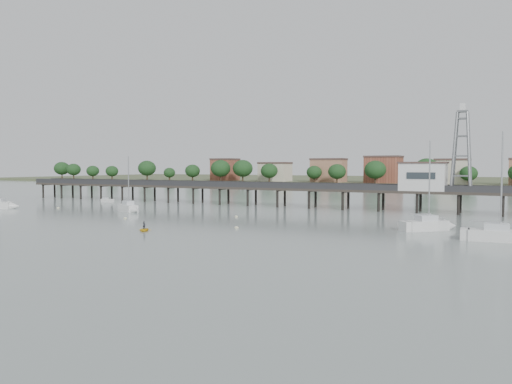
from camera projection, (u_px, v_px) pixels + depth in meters
ground_plane at (66, 252)px, 49.65m from camera, size 500.00×500.00×0.00m
pier at (297, 189)px, 102.79m from camera, size 150.00×5.00×5.50m
pier_building at (423, 176)px, 91.27m from camera, size 8.40×5.40×5.30m
lattice_tower at (462, 151)px, 88.08m from camera, size 3.20×3.20×15.50m
sailboat_a at (3, 205)px, 99.90m from camera, size 7.33×4.98×11.90m
sailboat_b at (130, 208)px, 92.44m from camera, size 6.60×4.41×10.77m
sailboat_d at (508, 236)px, 56.02m from camera, size 8.02×2.77×13.09m
sailboat_c at (433, 225)px, 66.38m from camera, size 6.98×6.77×12.51m
white_tender at (107, 200)px, 117.93m from camera, size 3.22×1.48×1.22m
yellow_dinghy at (144, 231)px, 65.54m from camera, size 1.73×1.33×2.42m
dinghy_occupant at (144, 231)px, 65.54m from camera, size 0.58×1.08×0.25m
mooring_buoys at (240, 221)px, 77.24m from camera, size 80.60×17.39×0.39m
far_shore at (428, 180)px, 262.42m from camera, size 500.00×170.00×10.40m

